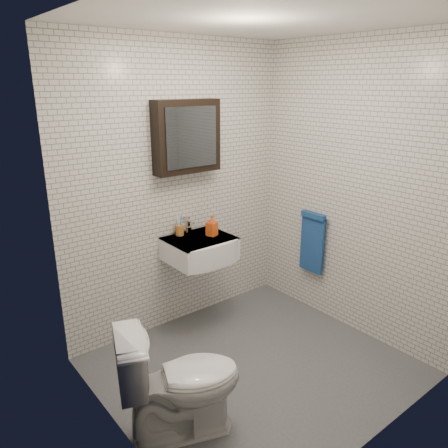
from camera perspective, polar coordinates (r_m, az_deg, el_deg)
name	(u,v)px	position (r m, az deg, el deg)	size (l,w,h in m)	color
ground	(253,367)	(3.61, 3.86, -18.09)	(2.20, 2.00, 0.01)	#4A4D52
room_shell	(258,184)	(2.99, 4.45, 5.17)	(2.22, 2.02, 2.51)	silver
washbasin	(202,249)	(3.78, -2.86, -3.32)	(0.55, 0.50, 0.20)	white
faucet	(189,226)	(3.87, -4.60, -0.26)	(0.06, 0.20, 0.15)	silver
mirror_cabinet	(187,137)	(3.70, -4.87, 11.30)	(0.60, 0.15, 0.60)	black
towel_rail	(312,240)	(4.17, 11.48, -2.06)	(0.09, 0.30, 0.58)	silver
toothbrush_cup	(180,230)	(3.84, -5.82, -0.74)	(0.08, 0.08, 0.20)	#A06428
soap_bottle	(212,226)	(3.80, -1.60, -0.21)	(0.08, 0.08, 0.18)	orange
toilet	(180,381)	(2.86, -5.74, -19.71)	(0.42, 0.75, 0.76)	white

